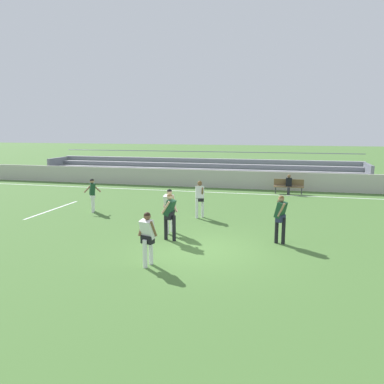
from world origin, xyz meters
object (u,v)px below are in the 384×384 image
player_dark_wide_right (92,192)px  player_dark_pressing_high (281,215)px  player_dark_dropping_back (170,212)px  bench_far_left (289,185)px  player_white_wide_left (170,207)px  soccer_ball (145,229)px  bleacher_stand (198,170)px  player_white_challenging (200,196)px  player_white_trailing_run (148,234)px  spectator_seated (289,183)px

player_dark_wide_right → player_dark_pressing_high: bearing=-19.2°
player_dark_dropping_back → player_dark_wide_right: bearing=144.1°
bench_far_left → player_dark_dropping_back: (-4.20, -11.16, 0.48)m
bench_far_left → player_dark_pressing_high: (-0.34, -10.62, 0.48)m
player_white_wide_left → soccer_ball: 1.36m
bleacher_stand → soccer_ball: 13.98m
player_white_wide_left → player_dark_dropping_back: (0.29, -0.93, -0.01)m
player_dark_dropping_back → player_dark_wide_right: size_ratio=1.06×
player_white_challenging → player_dark_dropping_back: bearing=-94.2°
player_white_challenging → soccer_ball: 3.38m
bench_far_left → player_white_challenging: size_ratio=1.07×
player_white_wide_left → player_dark_pressing_high: player_white_wide_left is taller
player_white_wide_left → player_white_trailing_run: size_ratio=1.07×
spectator_seated → soccer_ball: bearing=-118.2°
bench_far_left → player_white_trailing_run: (-4.06, -13.80, 0.41)m
bench_far_left → player_dark_wide_right: 11.91m
player_dark_wide_right → spectator_seated: bearing=38.7°
bench_far_left → player_white_trailing_run: 14.39m
spectator_seated → player_dark_pressing_high: size_ratio=0.71×
player_white_trailing_run → soccer_ball: player_white_trailing_run is taller
player_dark_pressing_high → bench_far_left: bearing=88.2°
player_white_challenging → player_dark_pressing_high: bearing=-41.0°
bleacher_stand → player_white_wide_left: 13.95m
player_white_wide_left → player_dark_dropping_back: size_ratio=1.01×
bench_far_left → player_dark_wide_right: size_ratio=1.11×
bleacher_stand → player_dark_pressing_high: bleacher_stand is taller
bleacher_stand → player_dark_wide_right: bearing=-103.6°
bench_far_left → spectator_seated: spectator_seated is taller
bleacher_stand → player_dark_wide_right: size_ratio=14.56×
player_dark_dropping_back → spectator_seated: bearing=69.2°
spectator_seated → player_dark_dropping_back: 11.82m
bench_far_left → player_white_wide_left: bearing=-113.7°
spectator_seated → player_white_challenging: 8.36m
player_dark_wide_right → soccer_ball: size_ratio=7.35×
bleacher_stand → player_white_challenging: 11.36m
spectator_seated → player_white_trailing_run: bearing=-106.5°
player_dark_pressing_high → player_white_trailing_run: bearing=-139.5°
spectator_seated → player_dark_pressing_high: player_dark_pressing_high is taller
player_dark_wide_right → player_dark_pressing_high: size_ratio=0.94×
player_white_wide_left → player_dark_wide_right: (-4.73, 2.71, -0.08)m
player_dark_wide_right → bleacher_stand: bearing=76.4°
bleacher_stand → player_dark_pressing_high: (6.20, -14.18, 0.11)m
soccer_ball → spectator_seated: bearing=61.8°
player_white_trailing_run → spectator_seated: bearing=73.5°
soccer_ball → player_dark_wide_right: bearing=142.9°
player_dark_dropping_back → soccer_ball: bearing=147.7°
bench_far_left → player_dark_wide_right: player_dark_wide_right is taller
spectator_seated → player_white_trailing_run: size_ratio=0.75×
bleacher_stand → player_white_challenging: bearing=-76.7°
player_dark_wide_right → player_white_wide_left: bearing=-29.8°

